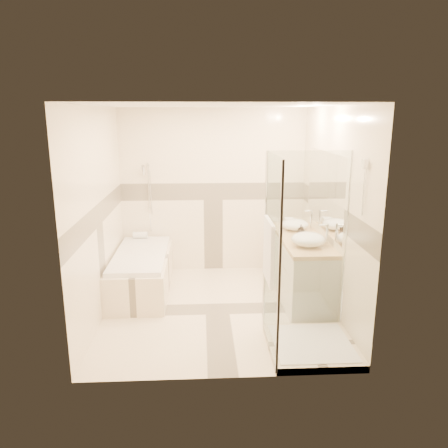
{
  "coord_description": "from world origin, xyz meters",
  "views": [
    {
      "loc": [
        -0.19,
        -5.11,
        2.41
      ],
      "look_at": [
        0.1,
        0.25,
        1.05
      ],
      "focal_mm": 35.0,
      "sensor_mm": 36.0,
      "label": 1
    }
  ],
  "objects_px": {
    "shower_enclosure": "(301,303)",
    "amenity_bottle_a": "(301,231)",
    "bathtub": "(142,270)",
    "vessel_sink_near": "(295,225)",
    "amenity_bottle_b": "(302,232)",
    "vanity": "(301,268)",
    "vessel_sink_far": "(308,239)"
  },
  "relations": [
    {
      "from": "vessel_sink_far",
      "to": "bathtub",
      "type": "bearing_deg",
      "value": 160.62
    },
    {
      "from": "vessel_sink_far",
      "to": "amenity_bottle_b",
      "type": "height_order",
      "value": "vessel_sink_far"
    },
    {
      "from": "vessel_sink_near",
      "to": "amenity_bottle_b",
      "type": "bearing_deg",
      "value": -90.0
    },
    {
      "from": "vessel_sink_near",
      "to": "amenity_bottle_a",
      "type": "bearing_deg",
      "value": -90.0
    },
    {
      "from": "bathtub",
      "to": "vessel_sink_near",
      "type": "xyz_separation_m",
      "value": [
        2.13,
        0.01,
        0.62
      ]
    },
    {
      "from": "vanity",
      "to": "shower_enclosure",
      "type": "distance_m",
      "value": 1.31
    },
    {
      "from": "shower_enclosure",
      "to": "amenity_bottle_b",
      "type": "relative_size",
      "value": 12.99
    },
    {
      "from": "shower_enclosure",
      "to": "bathtub",
      "type": "bearing_deg",
      "value": 138.9
    },
    {
      "from": "vessel_sink_near",
      "to": "vessel_sink_far",
      "type": "relative_size",
      "value": 0.9
    },
    {
      "from": "vanity",
      "to": "amenity_bottle_a",
      "type": "xyz_separation_m",
      "value": [
        -0.02,
        0.01,
        0.51
      ]
    },
    {
      "from": "bathtub",
      "to": "vessel_sink_near",
      "type": "distance_m",
      "value": 2.22
    },
    {
      "from": "bathtub",
      "to": "vessel_sink_near",
      "type": "height_order",
      "value": "vessel_sink_near"
    },
    {
      "from": "vanity",
      "to": "vessel_sink_far",
      "type": "distance_m",
      "value": 0.65
    },
    {
      "from": "shower_enclosure",
      "to": "amenity_bottle_b",
      "type": "height_order",
      "value": "shower_enclosure"
    },
    {
      "from": "vanity",
      "to": "amenity_bottle_b",
      "type": "bearing_deg",
      "value": -106.25
    },
    {
      "from": "shower_enclosure",
      "to": "amenity_bottle_a",
      "type": "height_order",
      "value": "shower_enclosure"
    },
    {
      "from": "vanity",
      "to": "shower_enclosure",
      "type": "bearing_deg",
      "value": -102.97
    },
    {
      "from": "bathtub",
      "to": "vanity",
      "type": "bearing_deg",
      "value": -9.25
    },
    {
      "from": "shower_enclosure",
      "to": "vessel_sink_near",
      "type": "distance_m",
      "value": 1.71
    },
    {
      "from": "amenity_bottle_a",
      "to": "amenity_bottle_b",
      "type": "xyz_separation_m",
      "value": [
        0.0,
        -0.08,
        -0.0
      ]
    },
    {
      "from": "amenity_bottle_b",
      "to": "amenity_bottle_a",
      "type": "bearing_deg",
      "value": 90.0
    },
    {
      "from": "bathtub",
      "to": "shower_enclosure",
      "type": "distance_m",
      "value": 2.47
    },
    {
      "from": "amenity_bottle_a",
      "to": "amenity_bottle_b",
      "type": "distance_m",
      "value": 0.08
    },
    {
      "from": "vanity",
      "to": "vessel_sink_near",
      "type": "relative_size",
      "value": 4.36
    },
    {
      "from": "shower_enclosure",
      "to": "amenity_bottle_a",
      "type": "xyz_separation_m",
      "value": [
        0.27,
        1.28,
        0.43
      ]
    },
    {
      "from": "shower_enclosure",
      "to": "amenity_bottle_a",
      "type": "relative_size",
      "value": 12.41
    },
    {
      "from": "vessel_sink_near",
      "to": "bathtub",
      "type": "bearing_deg",
      "value": -179.65
    },
    {
      "from": "vessel_sink_near",
      "to": "amenity_bottle_b",
      "type": "relative_size",
      "value": 2.37
    },
    {
      "from": "vessel_sink_near",
      "to": "amenity_bottle_a",
      "type": "height_order",
      "value": "amenity_bottle_a"
    },
    {
      "from": "bathtub",
      "to": "vessel_sink_near",
      "type": "bearing_deg",
      "value": 0.35
    },
    {
      "from": "shower_enclosure",
      "to": "amenity_bottle_b",
      "type": "xyz_separation_m",
      "value": [
        0.27,
        1.2,
        0.42
      ]
    },
    {
      "from": "amenity_bottle_a",
      "to": "amenity_bottle_b",
      "type": "height_order",
      "value": "amenity_bottle_a"
    }
  ]
}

